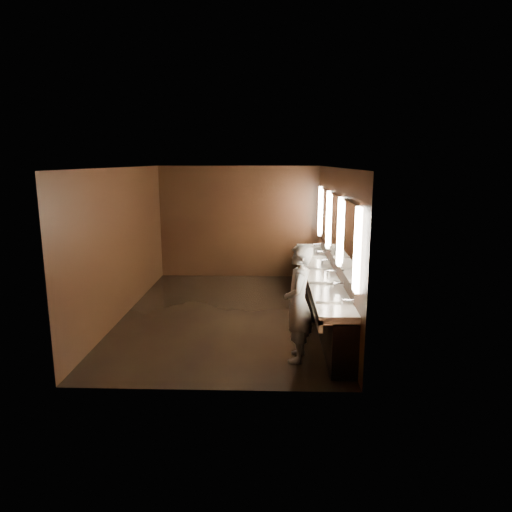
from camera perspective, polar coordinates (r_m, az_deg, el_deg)
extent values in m
plane|color=black|center=(8.95, -3.44, -7.25)|extent=(6.00, 6.00, 0.00)
cube|color=#2D2D2B|center=(8.46, -3.68, 10.98)|extent=(4.00, 6.00, 0.02)
cube|color=black|center=(11.55, -2.15, 4.25)|extent=(4.00, 0.02, 2.80)
cube|color=black|center=(5.68, -6.40, -3.76)|extent=(4.00, 0.02, 2.80)
cube|color=black|center=(9.00, -16.34, 1.62)|extent=(0.02, 6.00, 2.80)
cube|color=black|center=(8.64, 9.78, 1.51)|extent=(0.02, 6.00, 2.80)
cube|color=black|center=(8.84, 8.40, -4.84)|extent=(0.36, 5.40, 0.81)
cube|color=white|center=(8.72, 7.86, -2.03)|extent=(0.55, 5.40, 0.12)
cube|color=white|center=(8.71, 6.24, -2.54)|extent=(0.06, 5.40, 0.18)
cylinder|color=silver|center=(6.60, 11.44, -5.42)|extent=(0.18, 0.04, 0.04)
cylinder|color=silver|center=(7.44, 10.34, -3.42)|extent=(0.18, 0.04, 0.04)
cylinder|color=silver|center=(8.28, 9.47, -1.82)|extent=(0.18, 0.04, 0.04)
cylinder|color=silver|center=(9.13, 8.76, -0.52)|extent=(0.18, 0.04, 0.04)
cylinder|color=silver|center=(9.99, 8.18, 0.56)|extent=(0.18, 0.04, 0.04)
cylinder|color=silver|center=(10.85, 7.68, 1.46)|extent=(0.18, 0.04, 0.04)
cube|color=#FFECCE|center=(6.24, 12.56, 0.72)|extent=(0.06, 0.22, 1.15)
cube|color=white|center=(7.02, 11.50, 1.98)|extent=(0.03, 1.32, 1.15)
cube|color=#FFECCE|center=(7.79, 10.44, 2.99)|extent=(0.06, 0.23, 1.15)
cube|color=white|center=(8.58, 9.76, 3.81)|extent=(0.03, 1.32, 1.15)
cube|color=#FFECCE|center=(9.36, 9.02, 4.50)|extent=(0.06, 0.23, 1.15)
cube|color=white|center=(10.15, 8.56, 5.07)|extent=(0.03, 1.32, 1.15)
cube|color=#FFECCE|center=(10.94, 8.00, 5.57)|extent=(0.06, 0.22, 1.15)
imported|color=#83A2C4|center=(6.74, 5.31, -5.91)|extent=(0.51, 0.69, 1.75)
cylinder|color=black|center=(8.62, 6.92, -6.20)|extent=(0.41, 0.41, 0.53)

